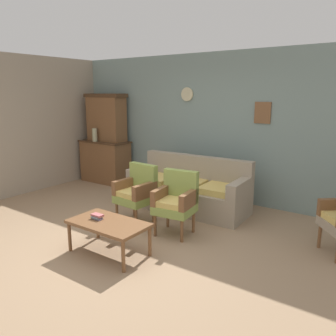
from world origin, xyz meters
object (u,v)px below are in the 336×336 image
(floral_couch, at_px, (189,191))
(coffee_table, at_px, (109,225))
(vase_on_cabinet, at_px, (95,135))
(armchair_row_middle, at_px, (137,191))
(side_cabinet, at_px, (105,161))
(armchair_near_couch_end, at_px, (176,200))
(book_stack_on_table, at_px, (97,216))

(floral_couch, bearing_deg, coffee_table, -88.13)
(vase_on_cabinet, xyz_separation_m, armchair_row_middle, (2.28, -1.28, -0.58))
(coffee_table, bearing_deg, side_cabinet, 135.94)
(armchair_near_couch_end, xyz_separation_m, book_stack_on_table, (-0.52, -1.02, -0.05))
(floral_couch, xyz_separation_m, coffee_table, (0.07, -2.00, 0.05))
(armchair_row_middle, distance_m, coffee_table, 1.13)
(side_cabinet, distance_m, armchair_row_middle, 2.62)
(vase_on_cabinet, height_order, armchair_near_couch_end, vase_on_cabinet)
(floral_couch, bearing_deg, book_stack_on_table, -93.43)
(armchair_row_middle, relative_size, coffee_table, 0.90)
(armchair_row_middle, xyz_separation_m, coffee_table, (0.42, -1.04, -0.12))
(armchair_near_couch_end, relative_size, coffee_table, 0.90)
(armchair_row_middle, height_order, armchair_near_couch_end, same)
(coffee_table, bearing_deg, floral_couch, 91.87)
(floral_couch, height_order, armchair_near_couch_end, same)
(side_cabinet, bearing_deg, armchair_near_couch_end, -27.07)
(floral_couch, relative_size, book_stack_on_table, 13.21)
(floral_couch, bearing_deg, vase_on_cabinet, 173.07)
(armchair_near_couch_end, bearing_deg, armchair_row_middle, 178.01)
(floral_couch, relative_size, coffee_table, 2.08)
(armchair_near_couch_end, distance_m, coffee_table, 1.07)
(vase_on_cabinet, relative_size, book_stack_on_table, 1.84)
(vase_on_cabinet, relative_size, floral_couch, 0.14)
(side_cabinet, height_order, book_stack_on_table, side_cabinet)
(armchair_row_middle, xyz_separation_m, book_stack_on_table, (0.23, -1.05, -0.05))
(side_cabinet, xyz_separation_m, coffee_table, (2.59, -2.50, -0.09))
(armchair_near_couch_end, bearing_deg, vase_on_cabinet, 156.65)
(armchair_row_middle, distance_m, book_stack_on_table, 1.07)
(coffee_table, bearing_deg, book_stack_on_table, -177.28)
(side_cabinet, relative_size, vase_on_cabinet, 3.97)
(side_cabinet, bearing_deg, vase_on_cabinet, -120.09)
(book_stack_on_table, bearing_deg, coffee_table, 2.72)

